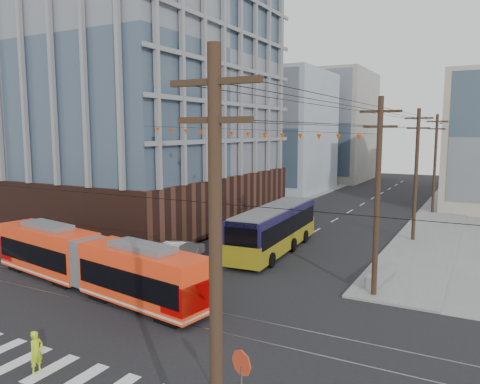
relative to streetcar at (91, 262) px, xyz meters
The scene contains 13 objects.
ground 7.90m from the streetcar, 35.87° to the right, with size 160.00×160.00×0.00m, color slate.
office_building 27.38m from the streetcar, 130.43° to the left, with size 30.00×25.00×28.60m, color #381E16.
bg_bldg_nw_near 49.23m from the streetcar, 102.75° to the left, with size 18.00×16.00×18.00m, color #8C99A5.
bg_bldg_nw_far 68.43m from the streetcar, 96.54° to the left, with size 16.00×18.00×20.00m, color gray.
utility_pole_near 18.54m from the streetcar, 35.50° to the right, with size 0.30×0.30×11.00m, color black.
utility_pole_far 53.69m from the streetcar, 74.00° to the left, with size 0.30×0.30×11.00m, color black.
streetcar is the anchor object (origin of this frame).
city_bus 14.27m from the streetcar, 65.82° to the left, with size 2.70×12.47×3.53m, color #151035, non-canonical shape.
parked_car_silver 7.62m from the streetcar, 82.95° to the left, with size 1.56×4.48×1.48m, color silver.
parked_car_white 15.69m from the streetcar, 85.63° to the left, with size 2.16×5.31×1.54m, color silver.
parked_car_grey 20.87m from the streetcar, 87.88° to the left, with size 2.04×4.41×1.23m, color slate.
pedestrian 9.50m from the streetcar, 56.69° to the right, with size 0.60×0.39×1.64m, color #BCDB1D.
jersey_barrier 17.28m from the streetcar, 32.35° to the left, with size 0.92×4.08×0.82m, color slate.
Camera 1 is at (13.69, -14.61, 9.17)m, focal length 35.00 mm.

